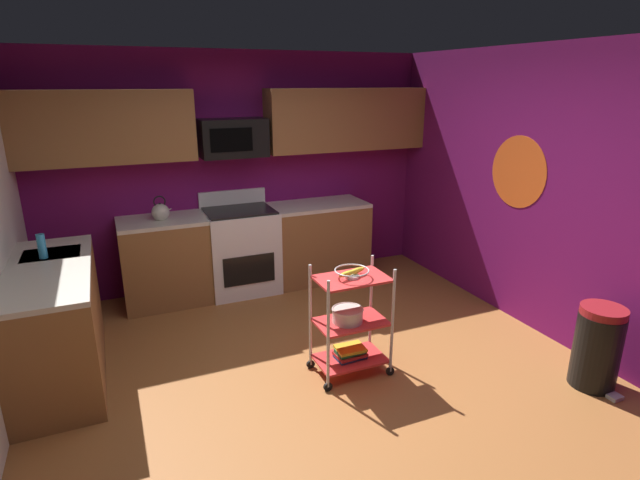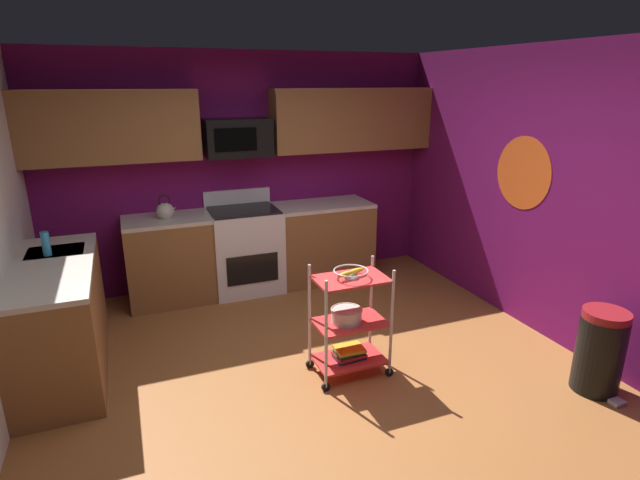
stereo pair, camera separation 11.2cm
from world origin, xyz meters
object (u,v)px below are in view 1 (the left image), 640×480
trash_can (597,347)px  fruit_bowl (352,272)px  oven_range (241,250)px  kettle (161,212)px  dish_soap_bottle (42,246)px  mixing_bowl_large (348,315)px  microwave (233,138)px  rolling_cart (351,322)px  book_stack (350,352)px

trash_can → fruit_bowl: bearing=151.1°
oven_range → fruit_bowl: bearing=-79.8°
kettle → dish_soap_bottle: 1.32m
dish_soap_bottle → trash_can: dish_soap_bottle is taller
fruit_bowl → mixing_bowl_large: size_ratio=1.08×
oven_range → mixing_bowl_large: (0.33, -2.02, 0.04)m
oven_range → microwave: (-0.00, 0.10, 1.22)m
rolling_cart → kettle: size_ratio=3.47×
book_stack → kettle: (-1.18, 2.01, 0.82)m
microwave → dish_soap_bottle: (-1.82, -0.97, -0.68)m
rolling_cart → book_stack: (0.00, 0.00, -0.28)m
kettle → dish_soap_bottle: size_ratio=1.32×
rolling_cart → kettle: 2.39m
kettle → mixing_bowl_large: bearing=-60.3°
fruit_bowl → dish_soap_bottle: dish_soap_bottle is taller
fruit_bowl → book_stack: bearing=0.0°
kettle → trash_can: bearing=-45.9°
dish_soap_bottle → trash_can: size_ratio=0.30×
rolling_cart → dish_soap_bottle: dish_soap_bottle is taller
oven_range → dish_soap_bottle: 2.09m
fruit_bowl → dish_soap_bottle: (-2.19, 1.15, 0.14)m
oven_range → kettle: kettle is taller
fruit_bowl → microwave: bearing=99.7°
rolling_cart → book_stack: bearing=0.0°
oven_range → mixing_bowl_large: oven_range is taller
kettle → dish_soap_bottle: (-1.01, -0.86, 0.02)m
microwave → fruit_bowl: size_ratio=2.57×
oven_range → fruit_bowl: 2.09m
trash_can → dish_soap_bottle: bearing=151.7°
book_stack → rolling_cart: bearing=180.0°
rolling_cart → fruit_bowl: bearing=180.0°
book_stack → mixing_bowl_large: bearing=180.0°
dish_soap_bottle → trash_can: bearing=-28.3°
microwave → kettle: (-0.82, -0.11, -0.70)m
oven_range → book_stack: (0.36, -2.02, -0.30)m
oven_range → microwave: size_ratio=1.57×
kettle → rolling_cart: bearing=-59.6°
fruit_bowl → trash_can: bearing=-28.9°
mixing_bowl_large → rolling_cart: bearing=0.0°
rolling_cart → trash_can: bearing=-28.9°
rolling_cart → dish_soap_bottle: (-2.19, 1.15, 0.57)m
oven_range → trash_can: (2.02, -2.93, -0.15)m
mixing_bowl_large → dish_soap_bottle: 2.50m
microwave → mixing_bowl_large: (0.33, -2.12, -1.18)m
rolling_cart → mixing_bowl_large: size_ratio=3.63×
mixing_bowl_large → kettle: bearing=119.7°
microwave → rolling_cart: (0.36, -2.12, -1.25)m
microwave → rolling_cart: 2.49m
trash_can → mixing_bowl_large: bearing=151.6°
mixing_bowl_large → kettle: (-1.15, 2.01, 0.48)m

